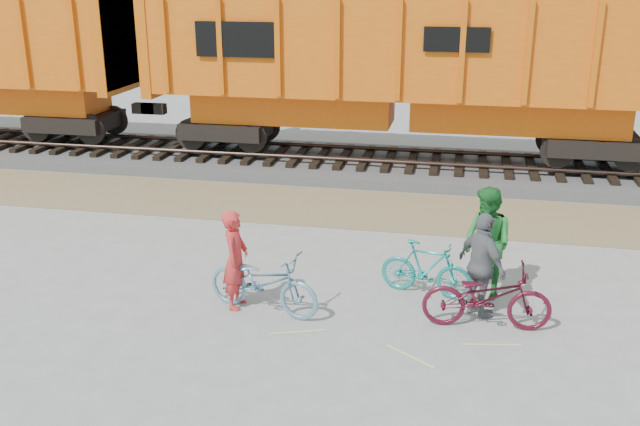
# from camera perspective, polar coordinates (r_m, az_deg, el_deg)

# --- Properties ---
(ground) EXTENTS (120.00, 120.00, 0.00)m
(ground) POSITION_cam_1_polar(r_m,az_deg,el_deg) (11.98, 3.85, -8.17)
(ground) COLOR #9E9E99
(ground) RESTS_ON ground
(gravel_strip) EXTENTS (120.00, 3.00, 0.02)m
(gravel_strip) POSITION_cam_1_polar(r_m,az_deg,el_deg) (17.03, 6.40, 0.16)
(gravel_strip) COLOR #94865B
(gravel_strip) RESTS_ON ground
(ballast_bed) EXTENTS (120.00, 4.00, 0.30)m
(ballast_bed) POSITION_cam_1_polar(r_m,az_deg,el_deg) (20.34, 7.36, 3.63)
(ballast_bed) COLOR slate
(ballast_bed) RESTS_ON ground
(track) EXTENTS (120.00, 2.60, 0.24)m
(track) POSITION_cam_1_polar(r_m,az_deg,el_deg) (20.26, 7.39, 4.51)
(track) COLOR black
(track) RESTS_ON ballast_bed
(hopper_car_center) EXTENTS (14.00, 3.13, 4.65)m
(hopper_car_center) POSITION_cam_1_polar(r_m,az_deg,el_deg) (19.81, 6.70, 11.68)
(hopper_car_center) COLOR black
(hopper_car_center) RESTS_ON track
(bicycle_blue) EXTENTS (2.14, 1.18, 1.07)m
(bicycle_blue) POSITION_cam_1_polar(r_m,az_deg,el_deg) (11.90, -4.57, -5.52)
(bicycle_blue) COLOR #6396B1
(bicycle_blue) RESTS_ON ground
(bicycle_teal) EXTENTS (1.71, 0.82, 0.99)m
(bicycle_teal) POSITION_cam_1_polar(r_m,az_deg,el_deg) (12.61, 8.51, -4.43)
(bicycle_teal) COLOR teal
(bicycle_teal) RESTS_ON ground
(bicycle_maroon) EXTENTS (2.07, 0.84, 1.06)m
(bicycle_maroon) POSITION_cam_1_polar(r_m,az_deg,el_deg) (11.66, 13.21, -6.55)
(bicycle_maroon) COLOR #541021
(bicycle_maroon) RESTS_ON ground
(person_solo) EXTENTS (0.44, 0.64, 1.71)m
(person_solo) POSITION_cam_1_polar(r_m,az_deg,el_deg) (12.00, -6.77, -3.71)
(person_solo) COLOR red
(person_solo) RESTS_ON ground
(person_man) EXTENTS (1.18, 1.20, 1.96)m
(person_man) POSITION_cam_1_polar(r_m,az_deg,el_deg) (12.62, 13.21, -2.35)
(person_man) COLOR #21712C
(person_man) RESTS_ON ground
(person_woman) EXTENTS (1.01, 1.08, 1.79)m
(person_woman) POSITION_cam_1_polar(r_m,az_deg,el_deg) (11.87, 12.82, -4.13)
(person_woman) COLOR slate
(person_woman) RESTS_ON ground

